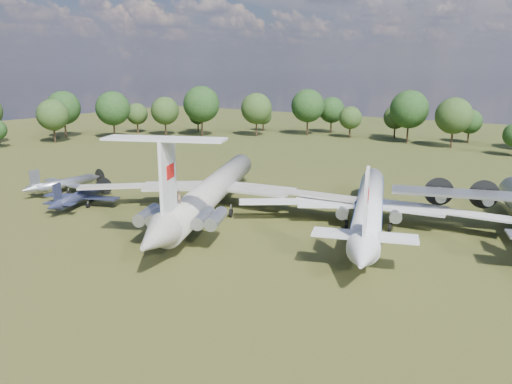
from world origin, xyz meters
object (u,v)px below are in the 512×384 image
Objects in this scene: small_prop_west at (80,199)px; person_on_il62 at (179,197)px; small_prop_northwest at (65,186)px; il62_airliner at (213,195)px; tu104_jet at (369,210)px.

person_on_il62 is (24.79, -4.44, 4.92)m from small_prop_west.
small_prop_northwest is at bearing 136.09° from small_prop_west.
small_prop_west is at bearing -177.82° from il62_airliner.
person_on_il62 is (6.02, -13.61, 3.47)m from il62_airliner.
person_on_il62 is at bearing -148.44° from tu104_jet.
person_on_il62 reaches higher than small_prop_west.
tu104_jet is 25.32m from person_on_il62.
il62_airliner is 33.46× the size of person_on_il62.
small_prop_west is at bearing -44.90° from person_on_il62.
small_prop_west is 10.60m from small_prop_northwest.
person_on_il62 is at bearing -11.11° from small_prop_northwest.
person_on_il62 reaches higher than small_prop_northwest.
il62_airliner reaches higher than small_prop_northwest.
il62_airliner is 28.96m from small_prop_northwest.
il62_airliner is at bearing 5.65° from small_prop_west.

